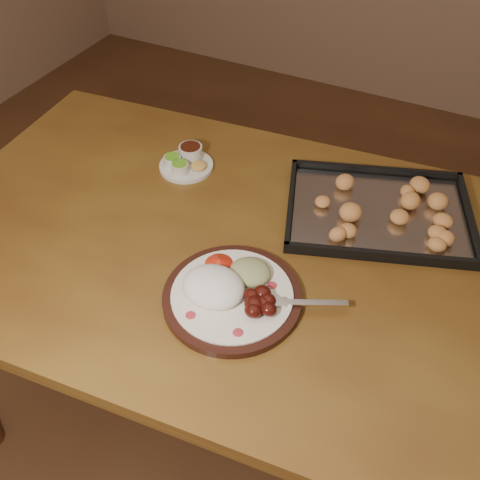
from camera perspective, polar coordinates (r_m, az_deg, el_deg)
The scene contains 5 objects.
ground at distance 1.90m, azimuth -0.25°, elevation -12.86°, with size 4.00×4.00×0.00m, color brown.
dining_table at distance 1.28m, azimuth 0.21°, elevation -3.39°, with size 1.57×1.03×0.75m.
dinner_plate at distance 1.08m, azimuth -1.04°, elevation -5.51°, with size 0.36×0.28×0.07m.
condiment_saucer at distance 1.42m, azimuth -5.78°, elevation 8.34°, with size 0.14×0.14×0.05m.
baking_tray at distance 1.31m, azimuth 14.56°, elevation 3.12°, with size 0.51×0.44×0.04m.
Camera 1 is at (0.46, -0.92, 1.60)m, focal length 40.00 mm.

